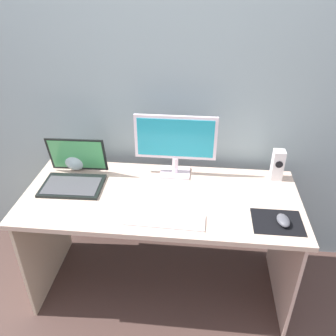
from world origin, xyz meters
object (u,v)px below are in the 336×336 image
(monitor, at_px, (175,142))
(mouse, at_px, (283,220))
(laptop, at_px, (74,175))
(fishbowl, at_px, (76,158))
(keyboard_external, at_px, (165,220))
(speaker_right, at_px, (278,165))

(monitor, height_order, mouse, monitor)
(laptop, xyz_separation_m, fishbowl, (-0.04, 0.16, 0.02))
(monitor, xyz_separation_m, keyboard_external, (-0.01, -0.45, -0.21))
(monitor, relative_size, keyboard_external, 1.19)
(speaker_right, height_order, laptop, laptop)
(monitor, xyz_separation_m, laptop, (-0.58, -0.16, -0.16))
(monitor, relative_size, speaker_right, 2.57)
(speaker_right, bearing_deg, fishbowl, -179.86)
(speaker_right, bearing_deg, monitor, -179.44)
(speaker_right, bearing_deg, keyboard_external, -143.19)
(speaker_right, xyz_separation_m, mouse, (-0.03, -0.42, -0.07))
(fishbowl, relative_size, keyboard_external, 0.38)
(monitor, bearing_deg, laptop, -164.83)
(monitor, height_order, laptop, monitor)
(monitor, xyz_separation_m, mouse, (0.57, -0.42, -0.19))
(speaker_right, relative_size, laptop, 0.53)
(fishbowl, bearing_deg, mouse, -19.45)
(monitor, distance_m, keyboard_external, 0.50)
(speaker_right, height_order, keyboard_external, speaker_right)
(fishbowl, height_order, mouse, fishbowl)
(keyboard_external, xyz_separation_m, mouse, (0.58, 0.04, 0.02))
(laptop, bearing_deg, keyboard_external, -27.77)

